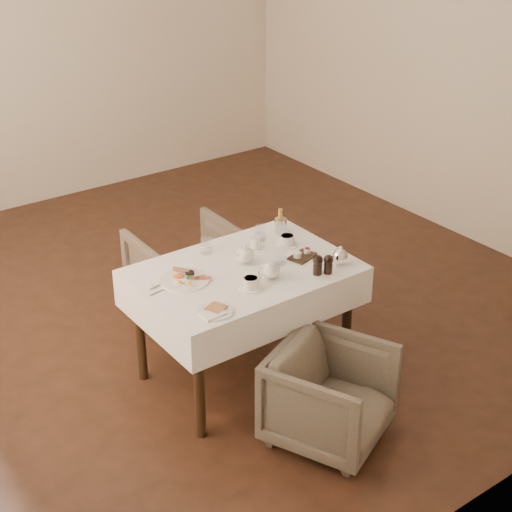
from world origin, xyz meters
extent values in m
plane|color=black|center=(0.00, 0.00, 0.00)|extent=(5.00, 5.00, 0.00)
plane|color=beige|center=(0.00, 2.50, 1.45)|extent=(4.50, 0.00, 4.50)
plane|color=beige|center=(2.25, 0.00, 1.45)|extent=(0.00, 5.00, 5.00)
cube|color=black|center=(-0.46, -0.92, 0.72)|extent=(1.20, 0.80, 0.04)
cube|color=white|center=(-0.46, -0.92, 0.64)|extent=(1.28, 0.88, 0.23)
cylinder|color=black|center=(-1.00, -0.58, 0.35)|extent=(0.06, 0.06, 0.70)
cylinder|color=black|center=(0.08, -0.58, 0.35)|extent=(0.06, 0.06, 0.70)
cylinder|color=black|center=(-1.00, -1.26, 0.35)|extent=(0.06, 0.06, 0.70)
cylinder|color=black|center=(0.08, -1.26, 0.35)|extent=(0.06, 0.06, 0.70)
imported|color=brown|center=(-0.42, -1.69, 0.28)|extent=(0.80, 0.81, 0.56)
imported|color=brown|center=(-0.34, -0.10, 0.33)|extent=(0.71, 0.73, 0.66)
cylinder|color=white|center=(-0.81, -0.84, 0.76)|extent=(0.29, 0.29, 0.01)
ellipsoid|color=#C55B23|center=(-0.82, -0.79, 0.78)|extent=(0.07, 0.07, 0.02)
cylinder|color=brown|center=(-0.78, -0.75, 0.78)|extent=(0.08, 0.10, 0.03)
cylinder|color=black|center=(-0.76, -0.80, 0.77)|extent=(0.05, 0.05, 0.02)
cube|color=maroon|center=(-0.74, -0.89, 0.77)|extent=(0.10, 0.07, 0.01)
ellipsoid|color=#264C19|center=(-0.78, -0.84, 0.77)|extent=(0.06, 0.05, 0.02)
cylinder|color=white|center=(-0.86, -1.23, 0.76)|extent=(0.19, 0.19, 0.01)
cube|color=brown|center=(-0.85, -1.22, 0.77)|extent=(0.12, 0.12, 0.01)
cube|color=white|center=(-0.89, -1.25, 0.77)|extent=(0.13, 0.10, 0.02)
cylinder|color=white|center=(-0.24, -0.74, 0.79)|extent=(0.07, 0.07, 0.07)
cylinder|color=white|center=(-0.56, -1.13, 0.76)|extent=(0.14, 0.14, 0.01)
cylinder|color=white|center=(-0.56, -1.13, 0.79)|extent=(0.09, 0.09, 0.06)
cylinder|color=#9F7348|center=(-0.56, -1.13, 0.82)|extent=(0.08, 0.08, 0.00)
cylinder|color=white|center=(-0.06, -0.82, 0.76)|extent=(0.14, 0.14, 0.01)
cylinder|color=white|center=(-0.06, -0.82, 0.79)|extent=(0.11, 0.11, 0.06)
cylinder|color=#9F7348|center=(-0.06, -0.82, 0.82)|extent=(0.08, 0.08, 0.00)
cylinder|color=silver|center=(-0.52, -0.61, 0.80)|extent=(0.07, 0.07, 0.10)
cylinder|color=silver|center=(-0.23, -0.99, 0.80)|extent=(0.09, 0.09, 0.10)
cylinder|color=silver|center=(-0.14, -0.66, 0.80)|extent=(0.08, 0.08, 0.10)
cube|color=black|center=(-0.08, -1.01, 0.76)|extent=(0.19, 0.16, 0.01)
cylinder|color=white|center=(-0.12, -1.01, 0.78)|extent=(0.05, 0.05, 0.03)
cylinder|color=maroon|center=(-0.04, -1.00, 0.78)|extent=(0.04, 0.04, 0.03)
cylinder|color=silver|center=(0.03, -0.64, 0.80)|extent=(0.08, 0.08, 0.09)
cube|color=silver|center=(-0.93, -0.79, 0.76)|extent=(0.20, 0.06, 0.00)
cube|color=silver|center=(-0.97, -0.86, 0.76)|extent=(0.18, 0.04, 0.00)
camera|label=1|loc=(-2.80, -4.27, 2.94)|focal=55.00mm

